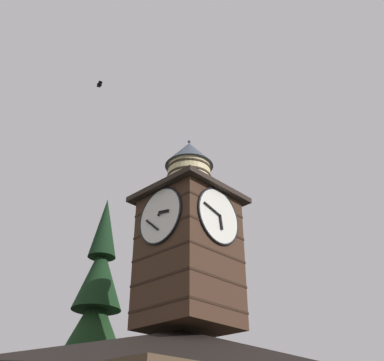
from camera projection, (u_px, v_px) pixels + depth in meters
clock_tower at (189, 241)px, 20.51m from camera, size 4.24×4.24×9.52m
pine_tree_behind at (92, 345)px, 23.85m from camera, size 4.98×4.98×14.93m
moon at (135, 312)px, 52.38m from camera, size 1.48×1.48×1.48m
flying_bird_high at (99, 85)px, 25.08m from camera, size 0.37×0.57×0.16m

